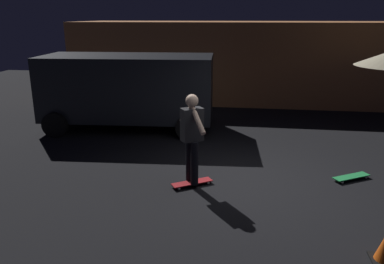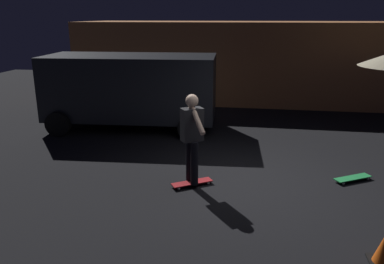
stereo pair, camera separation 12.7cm
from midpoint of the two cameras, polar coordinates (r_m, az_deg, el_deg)
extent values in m
plane|color=black|center=(7.49, 8.87, -7.39)|extent=(28.00, 28.00, 0.00)
cube|color=#C67A47|center=(14.94, 11.16, 10.31)|extent=(13.83, 3.58, 2.85)
cube|color=black|center=(10.81, -8.66, 6.70)|extent=(4.71, 2.20, 1.70)
cube|color=black|center=(11.52, -19.92, 8.28)|extent=(0.17, 1.75, 0.64)
cylinder|color=black|center=(10.65, -18.91, 1.13)|extent=(0.67, 0.26, 0.66)
cylinder|color=black|center=(12.42, -15.25, 3.61)|extent=(0.67, 0.26, 0.66)
cylinder|color=black|center=(9.75, 0.18, 0.66)|extent=(0.67, 0.26, 0.66)
cylinder|color=black|center=(11.66, 1.09, 3.37)|extent=(0.67, 0.26, 0.66)
cube|color=#AD1E23|center=(7.25, 0.50, -7.50)|extent=(0.76, 0.59, 0.02)
sphere|color=silver|center=(7.45, 2.36, -7.11)|extent=(0.05, 0.05, 0.05)
sphere|color=silver|center=(7.32, 2.94, -7.60)|extent=(0.05, 0.05, 0.05)
sphere|color=silver|center=(7.23, -1.96, -7.88)|extent=(0.05, 0.05, 0.05)
sphere|color=silver|center=(7.09, -1.45, -8.41)|extent=(0.05, 0.05, 0.05)
cube|color=green|center=(8.10, 23.18, -6.27)|extent=(0.77, 0.57, 0.02)
sphere|color=silver|center=(8.37, 24.23, -5.91)|extent=(0.05, 0.05, 0.05)
sphere|color=silver|center=(8.26, 25.06, -6.31)|extent=(0.05, 0.05, 0.05)
sphere|color=silver|center=(7.97, 21.17, -6.68)|extent=(0.05, 0.05, 0.05)
sphere|color=silver|center=(7.86, 22.00, -7.11)|extent=(0.05, 0.05, 0.05)
cylinder|color=black|center=(7.19, 0.16, -4.12)|extent=(0.14, 0.14, 0.82)
cylinder|color=black|center=(7.00, 0.88, -4.71)|extent=(0.14, 0.14, 0.82)
cube|color=#262628|center=(6.87, 0.53, 1.12)|extent=(0.44, 0.39, 0.60)
sphere|color=beige|center=(6.76, 0.54, 4.67)|extent=(0.23, 0.23, 0.23)
cylinder|color=beige|center=(7.02, -0.20, 2.74)|extent=(0.37, 0.50, 0.46)
cylinder|color=beige|center=(6.63, 1.31, 1.89)|extent=(0.37, 0.50, 0.46)
cube|color=black|center=(5.79, 27.00, -16.87)|extent=(0.34, 0.34, 0.03)
camera|label=1|loc=(0.06, -89.47, 0.16)|focal=35.93mm
camera|label=2|loc=(0.06, 90.53, -0.16)|focal=35.93mm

